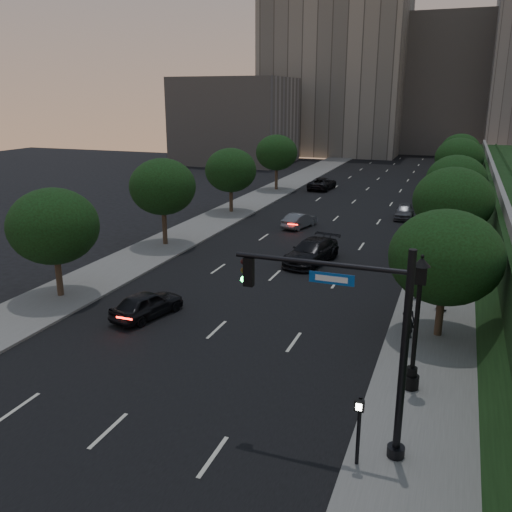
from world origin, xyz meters
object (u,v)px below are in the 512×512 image
at_px(sedan_near_left, 147,304).
at_px(pedestrian_a, 408,320).
at_px(traffic_signal_mast, 367,350).
at_px(street_lamp, 416,330).
at_px(pedestrian_b, 441,295).
at_px(sedan_near_right, 311,252).
at_px(sedan_far_right, 404,211).
at_px(sedan_mid_left, 300,220).
at_px(sedan_far_left, 322,183).
at_px(pedestrian_c, 415,283).

height_order(sedan_near_left, pedestrian_a, pedestrian_a).
distance_m(traffic_signal_mast, street_lamp, 4.74).
relative_size(sedan_near_left, pedestrian_b, 2.62).
xyz_separation_m(sedan_near_right, sedan_far_right, (4.53, 16.75, -0.10)).
bearing_deg(sedan_mid_left, sedan_near_right, 126.07).
distance_m(sedan_near_right, pedestrian_a, 12.78).
height_order(traffic_signal_mast, sedan_far_right, traffic_signal_mast).
xyz_separation_m(sedan_near_left, pedestrian_b, (14.33, 6.07, 0.24)).
height_order(street_lamp, sedan_mid_left, street_lamp).
distance_m(sedan_near_left, sedan_near_right, 13.49).
bearing_deg(sedan_mid_left, pedestrian_b, 143.32).
relative_size(traffic_signal_mast, sedan_far_right, 1.69).
relative_size(sedan_mid_left, sedan_far_right, 0.96).
bearing_deg(sedan_far_left, pedestrian_a, 112.89).
relative_size(sedan_near_right, pedestrian_c, 3.19).
xyz_separation_m(sedan_far_right, pedestrian_a, (2.96, -27.11, 0.29)).
height_order(sedan_mid_left, sedan_far_left, sedan_far_left).
bearing_deg(street_lamp, sedan_near_left, 168.13).
bearing_deg(pedestrian_b, sedan_far_left, -39.77).
xyz_separation_m(sedan_mid_left, sedan_near_right, (3.68, -9.79, 0.15)).
bearing_deg(pedestrian_a, sedan_far_right, -67.21).
xyz_separation_m(sedan_far_right, pedestrian_b, (4.24, -22.97, 0.24)).
distance_m(sedan_far_right, pedestrian_b, 23.36).
distance_m(sedan_mid_left, pedestrian_c, 18.36).
relative_size(street_lamp, sedan_far_right, 1.35).
height_order(pedestrian_b, pedestrian_c, pedestrian_c).
relative_size(traffic_signal_mast, pedestrian_a, 4.11).
distance_m(sedan_far_left, sedan_far_right, 17.46).
relative_size(traffic_signal_mast, sedan_near_right, 1.26).
xyz_separation_m(street_lamp, pedestrian_c, (-0.79, 10.24, -1.61)).
bearing_deg(pedestrian_a, pedestrian_c, -71.52).
height_order(sedan_far_left, pedestrian_b, pedestrian_b).
relative_size(street_lamp, sedan_mid_left, 1.41).
xyz_separation_m(sedan_far_left, sedan_near_right, (6.70, -30.13, 0.06)).
distance_m(sedan_far_left, pedestrian_a, 42.90).
bearing_deg(pedestrian_a, sedan_near_left, 24.98).
xyz_separation_m(street_lamp, sedan_mid_left, (-11.77, 24.95, -1.98)).
xyz_separation_m(street_lamp, sedan_near_left, (-13.65, 2.87, -1.92)).
height_order(sedan_near_left, sedan_mid_left, sedan_near_left).
bearing_deg(sedan_near_left, sedan_near_right, -99.47).
bearing_deg(sedan_near_left, pedestrian_b, -142.16).
bearing_deg(sedan_mid_left, sedan_far_right, -124.24).
distance_m(sedan_far_right, pedestrian_c, 21.85).
relative_size(traffic_signal_mast, sedan_near_left, 1.67).
height_order(sedan_mid_left, pedestrian_c, pedestrian_c).
bearing_deg(sedan_mid_left, sedan_near_left, 100.57).
height_order(sedan_far_left, pedestrian_c, pedestrian_c).
bearing_deg(traffic_signal_mast, pedestrian_b, 82.25).
bearing_deg(sedan_far_right, traffic_signal_mast, -87.80).
distance_m(traffic_signal_mast, sedan_near_right, 21.03).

